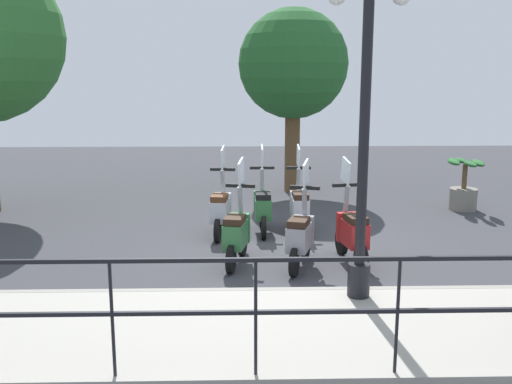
# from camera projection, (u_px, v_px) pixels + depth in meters

# --- Properties ---
(ground_plane) EXTENTS (28.00, 28.00, 0.00)m
(ground_plane) POSITION_uv_depth(u_px,v_px,m) (287.00, 249.00, 9.18)
(ground_plane) COLOR #38383D
(promenade_walkway) EXTENTS (2.20, 20.00, 0.15)m
(promenade_walkway) POSITION_uv_depth(u_px,v_px,m) (311.00, 329.00, 6.07)
(promenade_walkway) COLOR #A39E93
(promenade_walkway) RESTS_ON ground_plane
(fence_railing) EXTENTS (0.04, 16.03, 1.07)m
(fence_railing) POSITION_uv_depth(u_px,v_px,m) (327.00, 293.00, 4.88)
(fence_railing) COLOR black
(fence_railing) RESTS_ON promenade_walkway
(lamp_post_near) EXTENTS (0.26, 0.90, 3.93)m
(lamp_post_near) POSITION_uv_depth(u_px,v_px,m) (363.00, 152.00, 6.47)
(lamp_post_near) COLOR black
(lamp_post_near) RESTS_ON promenade_walkway
(tree_distant) EXTENTS (2.56, 2.56, 4.31)m
(tree_distant) POSITION_uv_depth(u_px,v_px,m) (293.00, 65.00, 13.29)
(tree_distant) COLOR brown
(tree_distant) RESTS_ON ground_plane
(potted_palm) EXTENTS (1.06, 0.66, 1.05)m
(potted_palm) POSITION_uv_depth(u_px,v_px,m) (464.00, 189.00, 11.83)
(potted_palm) COLOR slate
(potted_palm) RESTS_ON ground_plane
(scooter_near_0) EXTENTS (1.23, 0.47, 1.54)m
(scooter_near_0) POSITION_uv_depth(u_px,v_px,m) (352.00, 231.00, 8.40)
(scooter_near_0) COLOR black
(scooter_near_0) RESTS_ON ground_plane
(scooter_near_1) EXTENTS (1.20, 0.55, 1.54)m
(scooter_near_1) POSITION_uv_depth(u_px,v_px,m) (300.00, 235.00, 8.20)
(scooter_near_1) COLOR black
(scooter_near_1) RESTS_ON ground_plane
(scooter_near_2) EXTENTS (1.22, 0.49, 1.54)m
(scooter_near_2) POSITION_uv_depth(u_px,v_px,m) (237.00, 233.00, 8.34)
(scooter_near_2) COLOR black
(scooter_near_2) RESTS_ON ground_plane
(scooter_far_0) EXTENTS (1.23, 0.44, 1.54)m
(scooter_far_0) POSITION_uv_depth(u_px,v_px,m) (299.00, 207.00, 10.02)
(scooter_far_0) COLOR black
(scooter_far_0) RESTS_ON ground_plane
(scooter_far_1) EXTENTS (1.23, 0.44, 1.54)m
(scooter_far_1) POSITION_uv_depth(u_px,v_px,m) (263.00, 207.00, 10.03)
(scooter_far_1) COLOR black
(scooter_far_1) RESTS_ON ground_plane
(scooter_far_2) EXTENTS (1.23, 0.44, 1.54)m
(scooter_far_2) POSITION_uv_depth(u_px,v_px,m) (221.00, 209.00, 9.85)
(scooter_far_2) COLOR black
(scooter_far_2) RESTS_ON ground_plane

